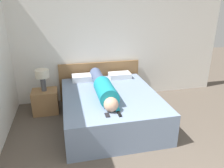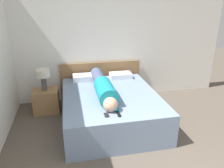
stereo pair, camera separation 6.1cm
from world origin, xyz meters
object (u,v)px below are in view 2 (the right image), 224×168
(table_lamp, at_px, (43,75))
(pillow_second, at_px, (121,75))
(bed, at_px, (110,108))
(pillow_near_headboard, at_px, (85,78))
(cell_phone, at_px, (106,115))
(tv_remote, at_px, (119,114))
(person_lying, at_px, (103,88))
(nightstand, at_px, (46,101))

(table_lamp, distance_m, pillow_second, 1.60)
(bed, relative_size, pillow_near_headboard, 4.14)
(bed, relative_size, cell_phone, 15.46)
(pillow_second, xyz_separation_m, tv_remote, (-0.42, -1.58, -0.04))
(table_lamp, height_order, pillow_near_headboard, table_lamp)
(person_lying, bearing_deg, pillow_near_headboard, 108.10)
(nightstand, bearing_deg, person_lying, -31.09)
(table_lamp, height_order, cell_phone, table_lamp)
(tv_remote, bearing_deg, nightstand, 129.35)
(table_lamp, distance_m, tv_remote, 1.84)
(bed, xyz_separation_m, nightstand, (-1.19, 0.64, -0.04))
(bed, xyz_separation_m, pillow_second, (0.39, 0.80, 0.34))
(cell_phone, bearing_deg, tv_remote, -5.67)
(person_lying, relative_size, pillow_second, 3.64)
(pillow_second, bearing_deg, cell_phone, -111.11)
(tv_remote, bearing_deg, cell_phone, 174.33)
(nightstand, relative_size, pillow_second, 1.07)
(table_lamp, relative_size, pillow_second, 0.93)
(nightstand, height_order, person_lying, person_lying)
(person_lying, relative_size, tv_remote, 11.19)
(bed, distance_m, pillow_second, 0.96)
(nightstand, distance_m, pillow_near_headboard, 0.91)
(bed, height_order, pillow_near_headboard, pillow_near_headboard)
(table_lamp, distance_m, cell_phone, 1.72)
(bed, bearing_deg, pillow_near_headboard, 115.78)
(nightstand, bearing_deg, pillow_second, 5.87)
(bed, distance_m, person_lying, 0.43)
(tv_remote, bearing_deg, bed, 87.65)
(pillow_near_headboard, height_order, pillow_second, pillow_near_headboard)
(pillow_second, xyz_separation_m, cell_phone, (-0.60, -1.56, -0.05))
(table_lamp, distance_m, person_lying, 1.25)
(pillow_second, bearing_deg, pillow_near_headboard, -180.00)
(table_lamp, xyz_separation_m, person_lying, (1.07, -0.64, -0.09))
(pillow_near_headboard, bearing_deg, nightstand, -168.55)
(bed, relative_size, pillow_second, 4.36)
(pillow_near_headboard, distance_m, tv_remote, 1.62)
(bed, xyz_separation_m, table_lamp, (-1.19, 0.64, 0.50))
(table_lamp, bearing_deg, nightstand, -63.43)
(person_lying, bearing_deg, tv_remote, -83.12)
(person_lying, bearing_deg, table_lamp, 148.91)
(nightstand, xyz_separation_m, pillow_near_headboard, (0.80, 0.16, 0.38))
(pillow_second, relative_size, tv_remote, 3.07)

